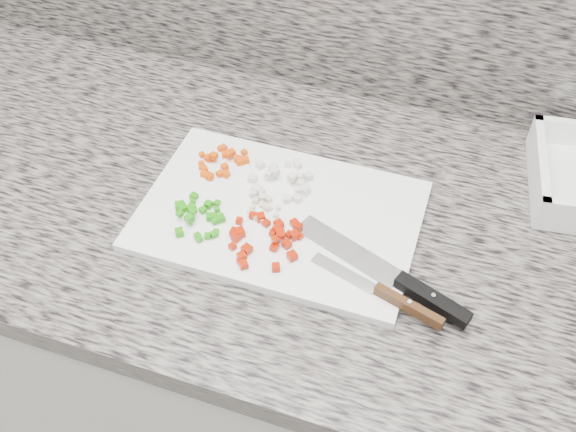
% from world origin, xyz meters
% --- Properties ---
extents(cabinet, '(3.92, 0.62, 0.86)m').
position_xyz_m(cabinet, '(0.00, 1.44, 0.43)').
color(cabinet, silver).
rests_on(cabinet, ground).
extents(countertop, '(3.96, 0.64, 0.04)m').
position_xyz_m(countertop, '(0.00, 1.44, 0.88)').
color(countertop, slate).
rests_on(countertop, cabinet).
extents(cutting_board, '(0.40, 0.27, 0.01)m').
position_xyz_m(cutting_board, '(0.02, 1.41, 0.91)').
color(cutting_board, white).
rests_on(cutting_board, countertop).
extents(carrot_pile, '(0.08, 0.08, 0.02)m').
position_xyz_m(carrot_pile, '(-0.11, 1.47, 0.92)').
color(carrot_pile, '#D74504').
rests_on(carrot_pile, cutting_board).
extents(onion_pile, '(0.10, 0.10, 0.02)m').
position_xyz_m(onion_pile, '(0.00, 1.46, 0.92)').
color(onion_pile, beige).
rests_on(onion_pile, cutting_board).
extents(green_pepper_pile, '(0.08, 0.09, 0.02)m').
position_xyz_m(green_pepper_pile, '(-0.09, 1.36, 0.92)').
color(green_pepper_pile, '#228A0C').
rests_on(green_pepper_pile, cutting_board).
extents(red_pepper_pile, '(0.11, 0.11, 0.02)m').
position_xyz_m(red_pepper_pile, '(0.02, 1.35, 0.92)').
color(red_pepper_pile, '#A91802').
rests_on(red_pepper_pile, cutting_board).
extents(garlic_pile, '(0.05, 0.05, 0.01)m').
position_xyz_m(garlic_pile, '(-0.01, 1.40, 0.92)').
color(garlic_pile, beige).
rests_on(garlic_pile, cutting_board).
extents(chef_knife, '(0.26, 0.12, 0.02)m').
position_xyz_m(chef_knife, '(0.21, 1.34, 0.92)').
color(chef_knife, silver).
rests_on(chef_knife, cutting_board).
extents(paring_knife, '(0.19, 0.07, 0.02)m').
position_xyz_m(paring_knife, '(0.20, 1.31, 0.92)').
color(paring_knife, silver).
rests_on(paring_knife, cutting_board).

